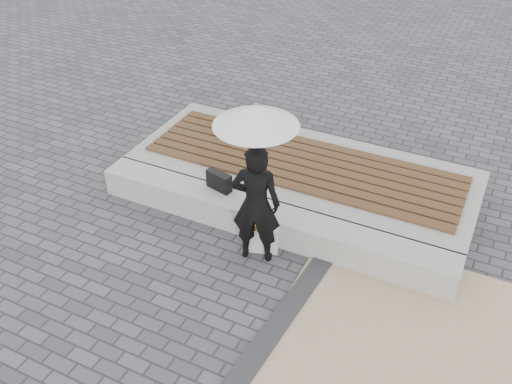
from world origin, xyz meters
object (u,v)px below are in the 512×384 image
(woman, at_px, (256,204))
(canvas_tote, at_px, (264,238))
(parasol, at_px, (256,116))
(handbag, at_px, (219,181))
(seating_ledge, at_px, (268,221))

(woman, height_order, canvas_tote, woman)
(parasol, bearing_deg, handbag, 144.80)
(seating_ledge, height_order, woman, woman)
(seating_ledge, bearing_deg, handbag, 171.38)
(handbag, relative_size, canvas_tote, 0.94)
(seating_ledge, relative_size, handbag, 13.43)
(seating_ledge, bearing_deg, woman, -82.51)
(seating_ledge, xyz_separation_m, parasol, (0.06, -0.48, 1.81))
(woman, relative_size, parasol, 1.33)
(seating_ledge, relative_size, parasol, 4.05)
(handbag, bearing_deg, seating_ledge, 5.32)
(handbag, bearing_deg, canvas_tote, -13.47)
(seating_ledge, relative_size, canvas_tote, 12.66)
(parasol, xyz_separation_m, canvas_tote, (0.04, 0.14, -1.82))
(handbag, distance_m, canvas_tote, 1.07)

